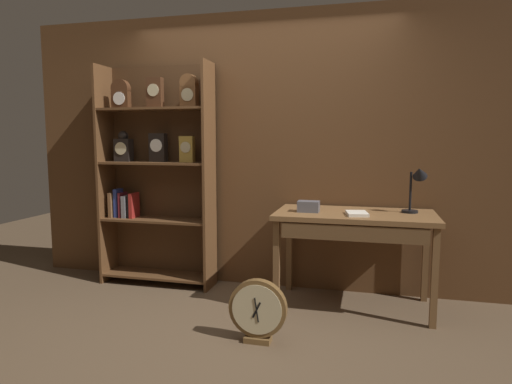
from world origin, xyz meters
TOP-DOWN VIEW (x-y plane):
  - ground_plane at (0.00, 0.00)m, footprint 10.00×10.00m
  - back_wood_panel at (0.00, 1.31)m, footprint 4.80×0.05m
  - bookshelf at (-1.02, 1.11)m, footprint 1.11×0.33m
  - workbench at (0.88, 0.88)m, footprint 1.31×0.69m
  - desk_lamp at (1.37, 0.98)m, footprint 0.20×0.20m
  - toolbox_small at (0.50, 0.85)m, footprint 0.18×0.12m
  - open_repair_manual at (0.90, 0.78)m, footprint 0.20×0.25m
  - round_clock_large at (0.27, 0.05)m, footprint 0.41×0.11m

SIDE VIEW (x-z plane):
  - ground_plane at x=0.00m, z-range 0.00..0.00m
  - round_clock_large at x=0.27m, z-range 0.00..0.46m
  - workbench at x=0.88m, z-range 0.31..1.12m
  - open_repair_manual at x=0.90m, z-range 0.81..0.84m
  - toolbox_small at x=0.50m, z-range 0.81..0.90m
  - desk_lamp at x=1.37m, z-range 0.86..1.28m
  - bookshelf at x=-1.02m, z-range 0.05..2.18m
  - back_wood_panel at x=0.00m, z-range 0.00..2.60m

